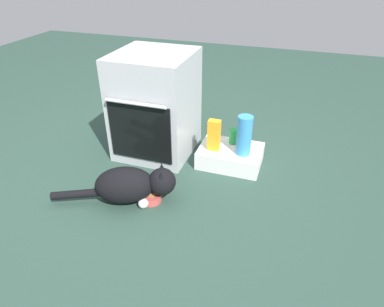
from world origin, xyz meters
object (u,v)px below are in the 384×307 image
(oven, at_px, (156,105))
(soda_can, at_px, (234,136))
(pantry_cabinet, at_px, (230,156))
(water_bottle, at_px, (244,135))
(food_bowl, at_px, (151,197))
(cat, at_px, (132,185))
(juice_carton, at_px, (214,135))

(oven, height_order, soda_can, oven)
(pantry_cabinet, height_order, water_bottle, water_bottle)
(food_bowl, height_order, cat, cat)
(juice_carton, bearing_deg, food_bowl, -116.11)
(cat, bearing_deg, soda_can, 34.32)
(cat, xyz_separation_m, water_bottle, (0.60, 0.61, 0.15))
(oven, bearing_deg, juice_carton, -9.10)
(pantry_cabinet, xyz_separation_m, juice_carton, (-0.12, -0.05, 0.19))
(cat, distance_m, soda_can, 0.90)
(soda_can, distance_m, water_bottle, 0.19)
(oven, xyz_separation_m, water_bottle, (0.72, -0.07, -0.11))
(pantry_cabinet, xyz_separation_m, soda_can, (-0.00, 0.09, 0.13))
(juice_carton, relative_size, water_bottle, 0.80)
(oven, height_order, cat, oven)
(soda_can, bearing_deg, oven, -174.36)
(pantry_cabinet, distance_m, cat, 0.83)
(pantry_cabinet, bearing_deg, food_bowl, -122.82)
(oven, height_order, pantry_cabinet, oven)
(food_bowl, bearing_deg, cat, -158.43)
(oven, distance_m, soda_can, 0.65)
(cat, distance_m, water_bottle, 0.87)
(water_bottle, bearing_deg, juice_carton, -177.00)
(oven, relative_size, soda_can, 6.66)
(food_bowl, height_order, juice_carton, juice_carton)
(juice_carton, bearing_deg, soda_can, 49.33)
(soda_can, height_order, water_bottle, water_bottle)
(oven, xyz_separation_m, food_bowl, (0.22, -0.64, -0.37))
(pantry_cabinet, bearing_deg, juice_carton, -155.75)
(pantry_cabinet, distance_m, soda_can, 0.15)
(pantry_cabinet, bearing_deg, oven, 177.71)
(pantry_cabinet, relative_size, soda_can, 3.94)
(oven, bearing_deg, food_bowl, -70.66)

